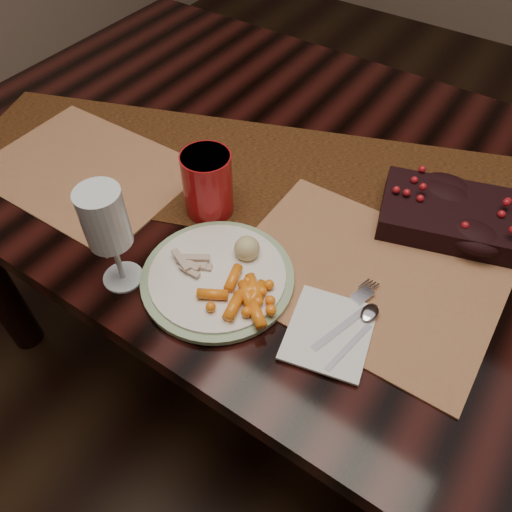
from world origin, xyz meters
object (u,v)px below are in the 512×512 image
Objects in this scene: centerpiece at (470,216)px; napkin at (329,332)px; wine_glass at (111,239)px; dinner_plate at (218,277)px; dining_table at (321,298)px; placemat_main at (364,276)px; mashed_potatoes at (251,251)px; red_cup at (208,184)px; baby_carrots at (241,300)px; turkey_shreds at (190,264)px.

napkin is at bearing -105.99° from centerpiece.
wine_glass is (-0.34, -0.10, 0.09)m from napkin.
wine_glass is (-0.14, -0.09, 0.09)m from dinner_plate.
dining_table is 0.44m from placemat_main.
mashed_potatoes reaches higher than dining_table.
napkin is 0.75× the size of wine_glass.
napkin is 0.35m from red_cup.
baby_carrots reaches higher than turkey_shreds.
wine_glass reaches higher than mashed_potatoes.
wine_glass reaches higher than dinner_plate.
dining_table is at bearing 72.59° from turkey_shreds.
turkey_shreds reaches higher than dinner_plate.
wine_glass reaches higher than dining_table.
turkey_shreds is at bearing -107.41° from dining_table.
red_cup is (-0.18, -0.20, 0.44)m from dining_table.
napkin is (0.14, 0.04, -0.02)m from baby_carrots.
wine_glass reaches higher than centerpiece.
baby_carrots is 0.25m from red_cup.
dining_table is 0.48m from centerpiece.
dining_table is at bearing 79.55° from dinner_plate.
baby_carrots is 1.53× the size of turkey_shreds.
centerpiece is 0.48m from red_cup.
dinner_plate is 0.05m from turkey_shreds.
red_cup reaches higher than turkey_shreds.
red_cup is at bearing -131.84° from dining_table.
placemat_main is at bearing 78.66° from napkin.
placemat_main is 0.25m from dinner_plate.
dinner_plate is 0.21m from napkin.
turkey_shreds is 0.60× the size of red_cup.
dining_table is at bearing 48.16° from red_cup.
dinner_plate is 1.33× the size of wine_glass.
mashed_potatoes reaches higher than dinner_plate.
placemat_main is (0.14, -0.18, 0.38)m from dining_table.
dining_table is at bearing 101.63° from napkin.
placemat_main is at bearing -116.29° from centerpiece.
napkin is (0.18, -0.05, -0.03)m from mashed_potatoes.
wine_glass reaches higher than red_cup.
centerpiece is at bearing 49.27° from dinner_plate.
napkin is at bearing -88.67° from placemat_main.
wine_glass reaches higher than placemat_main.
dining_table is 15.52× the size of baby_carrots.
placemat_main is 3.46× the size of red_cup.
turkey_shreds is (-0.05, -0.01, 0.02)m from dinner_plate.
placemat_main is 2.23× the size of wine_glass.
red_cup reaches higher than placemat_main.
centerpiece is 0.23m from placemat_main.
placemat_main is 0.42m from wine_glass.
baby_carrots reaches higher than napkin.
centerpiece reaches higher than mashed_potatoes.
centerpiece is (0.24, 0.03, 0.41)m from dining_table.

